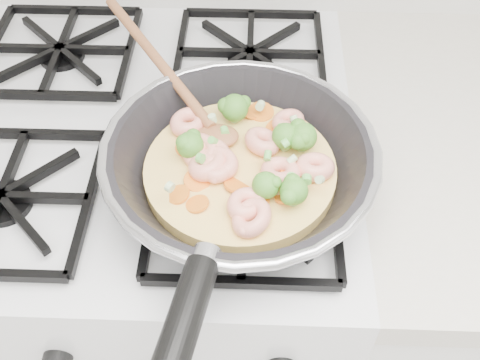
{
  "coord_description": "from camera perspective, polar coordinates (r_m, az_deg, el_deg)",
  "views": [
    {
      "loc": [
        0.16,
        1.12,
        1.46
      ],
      "look_at": [
        0.14,
        1.58,
        0.93
      ],
      "focal_mm": 42.23,
      "sensor_mm": 36.0,
      "label": 1
    }
  ],
  "objects": [
    {
      "name": "stove",
      "position": [
        1.16,
        -7.02,
        -10.41
      ],
      "size": [
        0.6,
        0.6,
        0.92
      ],
      "color": "white",
      "rests_on": "ground"
    },
    {
      "name": "skillet",
      "position": [
        0.67,
        -0.08,
        1.51
      ],
      "size": [
        0.37,
        0.6,
        0.09
      ],
      "rotation": [
        0.0,
        0.0,
        -0.07
      ],
      "color": "black",
      "rests_on": "stove"
    }
  ]
}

